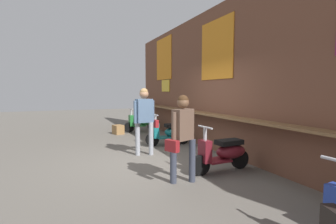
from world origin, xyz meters
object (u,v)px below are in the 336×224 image
Objects in this scene: scooter_green at (143,122)px; shopper_browsing at (145,114)px; shopper_with_handbag at (182,130)px; scooter_teal at (170,132)px; scooter_maroon at (224,153)px; merchandise_crate at (118,130)px.

scooter_green is 0.81× the size of shopper_browsing.
scooter_green is at bearing 146.88° from shopper_with_handbag.
shopper_with_handbag is at bearing 170.84° from shopper_browsing.
scooter_teal is (2.80, -0.00, 0.00)m from scooter_green.
shopper_browsing is at bearing -62.72° from scooter_maroon.
shopper_browsing is (-1.92, -1.10, 0.67)m from scooter_maroon.
shopper_browsing is (-2.17, -0.00, 0.10)m from shopper_with_handbag.
shopper_browsing reaches higher than scooter_teal.
shopper_browsing reaches higher than shopper_with_handbag.
scooter_teal is at bearing 22.43° from merchandise_crate.
scooter_green is at bearing -87.93° from scooter_teal.
shopper_browsing is 4.18× the size of merchandise_crate.
shopper_with_handbag is (0.25, -1.09, 0.57)m from scooter_maroon.
merchandise_crate is (-5.61, 0.03, -0.78)m from shopper_with_handbag.
shopper_browsing reaches higher than merchandise_crate.
scooter_teal is 2.78m from scooter_maroon.
merchandise_crate is at bearing -81.32° from scooter_maroon.
shopper_browsing is (0.86, -1.10, 0.67)m from scooter_teal.
scooter_maroon is 0.81× the size of shopper_browsing.
merchandise_crate is at bearing 157.17° from shopper_with_handbag.
shopper_with_handbag is 3.85× the size of merchandise_crate.
scooter_green is 1.11m from merchandise_crate.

